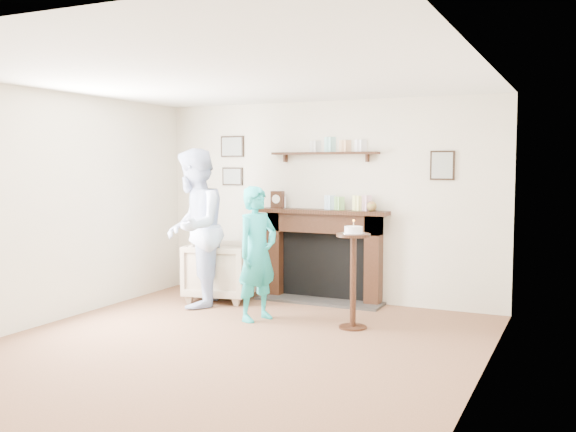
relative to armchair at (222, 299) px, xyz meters
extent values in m
plane|color=brown|center=(1.18, -1.90, 0.00)|extent=(5.00, 5.00, 0.00)
cube|color=beige|center=(1.18, 0.60, 1.25)|extent=(4.50, 0.04, 2.50)
cube|color=beige|center=(-1.07, -1.90, 1.25)|extent=(0.04, 5.00, 2.50)
cube|color=beige|center=(3.43, -1.90, 1.25)|extent=(0.04, 5.00, 2.50)
cube|color=silver|center=(1.18, -1.90, 2.50)|extent=(4.50, 5.00, 0.04)
cube|color=black|center=(0.52, 0.50, 0.55)|extent=(0.18, 0.20, 1.10)
cube|color=black|center=(1.84, 0.50, 0.55)|extent=(0.18, 0.20, 1.10)
cube|color=black|center=(1.18, 0.50, 0.98)|extent=(1.50, 0.20, 0.24)
cube|color=black|center=(1.18, 0.57, 0.43)|extent=(1.14, 0.06, 0.86)
cube|color=#2F2C2A|center=(1.18, 0.38, 0.01)|extent=(1.60, 0.44, 0.03)
cube|color=black|center=(1.18, 0.47, 1.12)|extent=(1.68, 0.26, 0.05)
cube|color=black|center=(1.18, 0.52, 1.85)|extent=(1.40, 0.15, 0.03)
cube|color=black|center=(-0.17, 0.58, 1.95)|extent=(0.34, 0.03, 0.28)
cube|color=black|center=(-0.17, 0.58, 1.55)|extent=(0.30, 0.03, 0.24)
cube|color=black|center=(2.63, 0.58, 1.70)|extent=(0.28, 0.03, 0.34)
cube|color=black|center=(0.56, 0.47, 1.26)|extent=(0.16, 0.09, 0.22)
cylinder|color=beige|center=(0.56, 0.42, 1.27)|extent=(0.11, 0.01, 0.11)
sphere|color=green|center=(1.82, 0.47, 1.21)|extent=(0.12, 0.12, 0.12)
imported|color=tan|center=(0.00, 0.00, 0.00)|extent=(0.95, 0.93, 0.73)
imported|color=silver|center=(-0.11, -0.46, 0.00)|extent=(1.01, 1.13, 1.90)
imported|color=#1EA5AC|center=(0.90, -0.75, 0.00)|extent=(0.51, 0.62, 1.47)
cylinder|color=black|center=(1.98, -0.65, 0.01)|extent=(0.29, 0.29, 0.02)
cylinder|color=black|center=(1.98, -0.65, 0.49)|extent=(0.06, 0.06, 0.94)
cylinder|color=black|center=(1.98, -0.65, 0.98)|extent=(0.36, 0.36, 0.03)
cylinder|color=silver|center=(1.98, -0.65, 1.00)|extent=(0.24, 0.24, 0.01)
cylinder|color=white|center=(1.98, -0.65, 1.04)|extent=(0.19, 0.19, 0.07)
cylinder|color=#DABF8A|center=(1.98, -0.65, 1.10)|extent=(0.01, 0.01, 0.05)
sphere|color=orange|center=(1.98, -0.65, 1.13)|extent=(0.02, 0.02, 0.02)
camera|label=1|loc=(4.16, -6.91, 1.71)|focal=40.00mm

